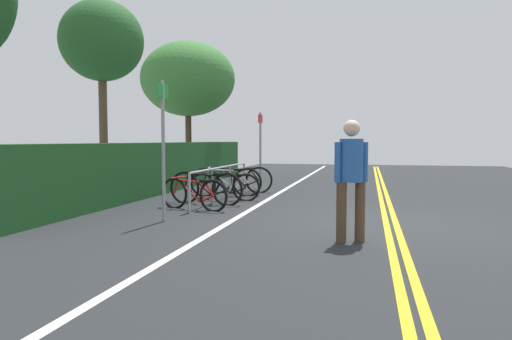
{
  "coord_description": "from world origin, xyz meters",
  "views": [
    {
      "loc": [
        -8.25,
        0.39,
        1.4
      ],
      "look_at": [
        1.88,
        2.77,
        0.76
      ],
      "focal_mm": 33.63,
      "sensor_mm": 36.0,
      "label": 1
    }
  ],
  "objects_px": {
    "bicycle_2": "(224,187)",
    "bicycle_4": "(239,180)",
    "tree_far_right": "(188,79)",
    "bicycle_1": "(206,188)",
    "tree_mid": "(102,42)",
    "pedestrian": "(351,172)",
    "bicycle_3": "(226,182)",
    "sign_post_near": "(163,138)",
    "sign_post_far": "(260,143)",
    "bike_rack": "(222,175)",
    "bicycle_0": "(194,194)"
  },
  "relations": [
    {
      "from": "bicycle_4",
      "to": "sign_post_far",
      "type": "height_order",
      "value": "sign_post_far"
    },
    {
      "from": "bicycle_1",
      "to": "bicycle_4",
      "type": "relative_size",
      "value": 1.0
    },
    {
      "from": "bicycle_0",
      "to": "sign_post_near",
      "type": "xyz_separation_m",
      "value": [
        -1.45,
        -0.01,
        1.13
      ]
    },
    {
      "from": "bicycle_1",
      "to": "bicycle_0",
      "type": "bearing_deg",
      "value": -177.63
    },
    {
      "from": "pedestrian",
      "to": "bicycle_0",
      "type": "bearing_deg",
      "value": 52.99
    },
    {
      "from": "bicycle_0",
      "to": "tree_far_right",
      "type": "xyz_separation_m",
      "value": [
        7.73,
        3.11,
        3.34
      ]
    },
    {
      "from": "pedestrian",
      "to": "bicycle_2",
      "type": "bearing_deg",
      "value": 37.26
    },
    {
      "from": "bicycle_4",
      "to": "pedestrian",
      "type": "xyz_separation_m",
      "value": [
        -5.62,
        -3.13,
        0.62
      ]
    },
    {
      "from": "bicycle_4",
      "to": "sign_post_far",
      "type": "relative_size",
      "value": 0.8
    },
    {
      "from": "bicycle_1",
      "to": "tree_mid",
      "type": "height_order",
      "value": "tree_mid"
    },
    {
      "from": "bicycle_3",
      "to": "tree_far_right",
      "type": "xyz_separation_m",
      "value": [
        5.32,
        3.07,
        3.3
      ]
    },
    {
      "from": "pedestrian",
      "to": "tree_far_right",
      "type": "relative_size",
      "value": 0.33
    },
    {
      "from": "sign_post_near",
      "to": "sign_post_far",
      "type": "relative_size",
      "value": 1.1
    },
    {
      "from": "tree_mid",
      "to": "sign_post_far",
      "type": "bearing_deg",
      "value": -54.96
    },
    {
      "from": "tree_mid",
      "to": "bicycle_2",
      "type": "bearing_deg",
      "value": -96.84
    },
    {
      "from": "sign_post_far",
      "to": "bicycle_0",
      "type": "bearing_deg",
      "value": 175.19
    },
    {
      "from": "bicycle_4",
      "to": "tree_far_right",
      "type": "relative_size",
      "value": 0.35
    },
    {
      "from": "bicycle_2",
      "to": "bicycle_4",
      "type": "relative_size",
      "value": 0.97
    },
    {
      "from": "bicycle_0",
      "to": "bicycle_2",
      "type": "xyz_separation_m",
      "value": [
        1.58,
        -0.16,
        0.0
      ]
    },
    {
      "from": "sign_post_far",
      "to": "bicycle_1",
      "type": "bearing_deg",
      "value": 173.54
    },
    {
      "from": "bicycle_4",
      "to": "tree_far_right",
      "type": "bearing_deg",
      "value": 35.04
    },
    {
      "from": "bicycle_2",
      "to": "bicycle_3",
      "type": "relative_size",
      "value": 0.97
    },
    {
      "from": "bicycle_4",
      "to": "sign_post_near",
      "type": "relative_size",
      "value": 0.73
    },
    {
      "from": "bike_rack",
      "to": "bicycle_4",
      "type": "height_order",
      "value": "bike_rack"
    },
    {
      "from": "bicycle_3",
      "to": "pedestrian",
      "type": "height_order",
      "value": "pedestrian"
    },
    {
      "from": "bicycle_3",
      "to": "bike_rack",
      "type": "bearing_deg",
      "value": -170.71
    },
    {
      "from": "bicycle_2",
      "to": "pedestrian",
      "type": "height_order",
      "value": "pedestrian"
    },
    {
      "from": "bike_rack",
      "to": "tree_far_right",
      "type": "height_order",
      "value": "tree_far_right"
    },
    {
      "from": "bicycle_4",
      "to": "sign_post_near",
      "type": "height_order",
      "value": "sign_post_near"
    },
    {
      "from": "bike_rack",
      "to": "bicycle_4",
      "type": "distance_m",
      "value": 1.61
    },
    {
      "from": "tree_mid",
      "to": "tree_far_right",
      "type": "distance_m",
      "value": 5.75
    },
    {
      "from": "bicycle_0",
      "to": "pedestrian",
      "type": "height_order",
      "value": "pedestrian"
    },
    {
      "from": "bicycle_0",
      "to": "tree_mid",
      "type": "bearing_deg",
      "value": 58.05
    },
    {
      "from": "bike_rack",
      "to": "bicycle_4",
      "type": "bearing_deg",
      "value": 0.7
    },
    {
      "from": "tree_mid",
      "to": "sign_post_near",
      "type": "bearing_deg",
      "value": -137.15
    },
    {
      "from": "bicycle_3",
      "to": "tree_far_right",
      "type": "distance_m",
      "value": 6.98
    },
    {
      "from": "tree_far_right",
      "to": "pedestrian",
      "type": "bearing_deg",
      "value": -148.12
    },
    {
      "from": "bicycle_4",
      "to": "sign_post_far",
      "type": "bearing_deg",
      "value": -13.14
    },
    {
      "from": "bicycle_2",
      "to": "bicycle_4",
      "type": "bearing_deg",
      "value": 3.1
    },
    {
      "from": "sign_post_far",
      "to": "bicycle_2",
      "type": "bearing_deg",
      "value": 175.79
    },
    {
      "from": "bicycle_3",
      "to": "sign_post_near",
      "type": "xyz_separation_m",
      "value": [
        -3.86,
        -0.04,
        1.09
      ]
    },
    {
      "from": "bicycle_3",
      "to": "sign_post_far",
      "type": "relative_size",
      "value": 0.81
    },
    {
      "from": "tree_far_right",
      "to": "bicycle_4",
      "type": "bearing_deg",
      "value": -144.96
    },
    {
      "from": "bicycle_3",
      "to": "tree_mid",
      "type": "relative_size",
      "value": 0.36
    },
    {
      "from": "bicycle_1",
      "to": "tree_far_right",
      "type": "height_order",
      "value": "tree_far_right"
    },
    {
      "from": "bicycle_1",
      "to": "sign_post_near",
      "type": "xyz_separation_m",
      "value": [
        -2.3,
        -0.04,
        1.09
      ]
    },
    {
      "from": "bike_rack",
      "to": "tree_far_right",
      "type": "distance_m",
      "value": 7.57
    },
    {
      "from": "bike_rack",
      "to": "sign_post_near",
      "type": "distance_m",
      "value": 3.18
    },
    {
      "from": "pedestrian",
      "to": "sign_post_far",
      "type": "distance_m",
      "value": 7.47
    },
    {
      "from": "bicycle_0",
      "to": "sign_post_far",
      "type": "height_order",
      "value": "sign_post_far"
    }
  ]
}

